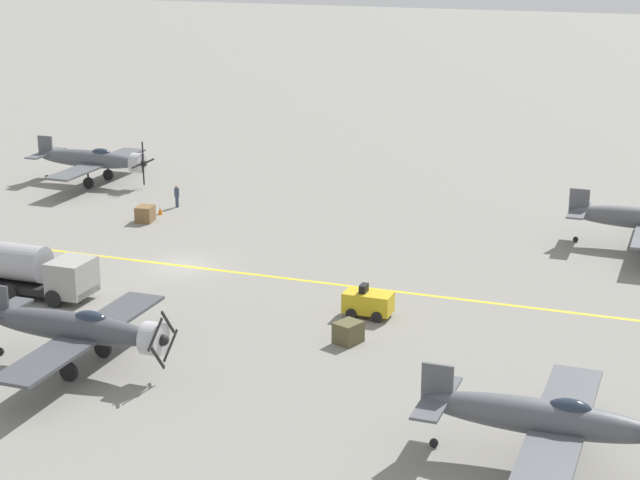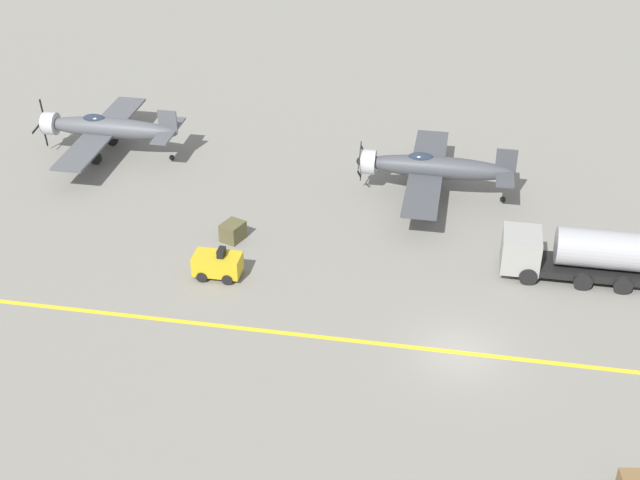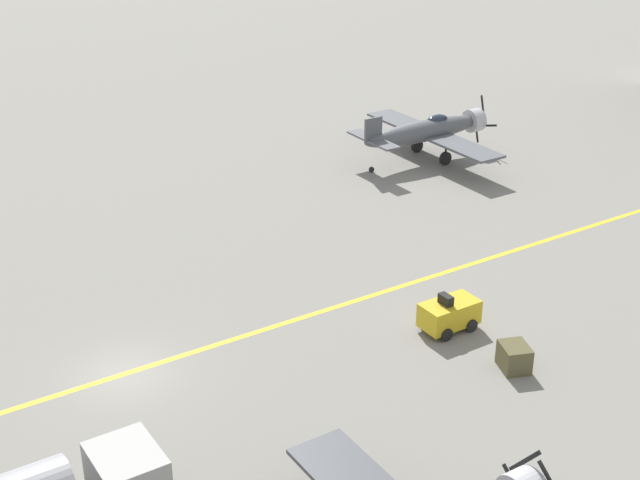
% 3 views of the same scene
% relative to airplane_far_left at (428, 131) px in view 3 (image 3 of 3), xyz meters
% --- Properties ---
extents(ground_plane, '(400.00, 400.00, 0.00)m').
position_rel_airplane_far_left_xyz_m(ground_plane, '(13.66, -26.75, -2.01)').
color(ground_plane, gray).
extents(taxiway_stripe, '(0.30, 160.00, 0.01)m').
position_rel_airplane_far_left_xyz_m(taxiway_stripe, '(13.66, -26.75, -2.01)').
color(taxiway_stripe, yellow).
rests_on(taxiway_stripe, ground).
extents(airplane_far_left, '(12.00, 9.98, 3.75)m').
position_rel_airplane_far_left_xyz_m(airplane_far_left, '(0.00, 0.00, 0.00)').
color(airplane_far_left, '#54575C').
rests_on(airplane_far_left, ground).
extents(tow_tractor, '(1.57, 2.60, 1.79)m').
position_rel_airplane_far_left_xyz_m(tow_tractor, '(18.03, -13.30, -1.22)').
color(tow_tractor, gold).
rests_on(tow_tractor, ground).
extents(supply_crate_mid_lane, '(1.63, 1.50, 1.10)m').
position_rel_airplane_far_left_xyz_m(supply_crate_mid_lane, '(21.93, -13.10, -1.46)').
color(supply_crate_mid_lane, brown).
rests_on(supply_crate_mid_lane, ground).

